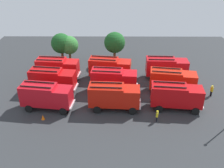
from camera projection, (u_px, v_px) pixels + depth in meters
name	position (u px, v px, depth m)	size (l,w,h in m)	color
ground_plane	(112.00, 92.00, 40.10)	(55.67, 55.67, 0.00)	#2D3033
fire_truck_0	(46.00, 95.00, 34.98)	(7.46, 3.51, 3.88)	red
fire_truck_1	(114.00, 96.00, 34.91)	(7.33, 3.09, 3.88)	red
fire_truck_2	(176.00, 95.00, 34.97)	(7.42, 3.38, 3.88)	#BD0B0E
fire_truck_3	(53.00, 79.00, 39.28)	(7.44, 3.45, 3.88)	#BD0C0E
fire_truck_4	(114.00, 79.00, 39.19)	(7.40, 3.31, 3.88)	red
fire_truck_5	(172.00, 80.00, 38.97)	(7.49, 3.62, 3.88)	red
fire_truck_6	(58.00, 68.00, 42.96)	(7.38, 3.24, 3.88)	red
fire_truck_7	(110.00, 67.00, 43.06)	(7.46, 3.51, 3.88)	red
fire_truck_8	(166.00, 67.00, 43.19)	(7.30, 3.01, 3.88)	red
firefighter_0	(212.00, 90.00, 38.47)	(0.34, 0.47, 1.80)	black
firefighter_1	(157.00, 116.00, 32.91)	(0.38, 0.48, 1.65)	black
firefighter_2	(130.00, 65.00, 46.60)	(0.44, 0.48, 1.82)	black
firefighter_3	(189.00, 66.00, 46.47)	(0.40, 0.48, 1.63)	black
tree_0	(61.00, 43.00, 48.07)	(3.85, 3.85, 5.96)	brown
tree_1	(69.00, 45.00, 48.23)	(3.51, 3.51, 5.45)	brown
tree_2	(115.00, 43.00, 47.99)	(4.01, 4.01, 6.22)	brown
traffic_cone_0	(159.00, 72.00, 45.80)	(0.41, 0.41, 0.59)	#F2600C
traffic_cone_1	(43.00, 117.00, 33.56)	(0.48, 0.48, 0.69)	#F2600C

